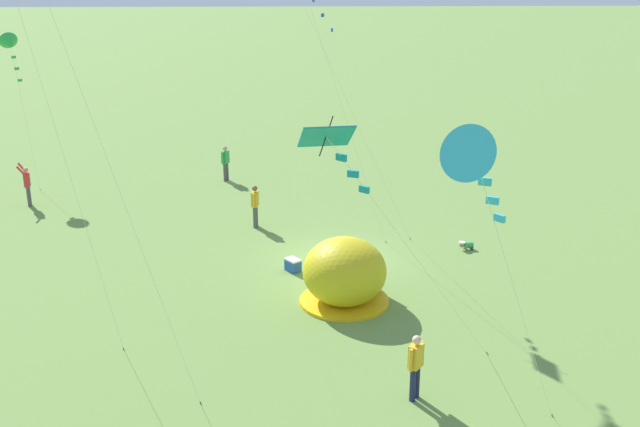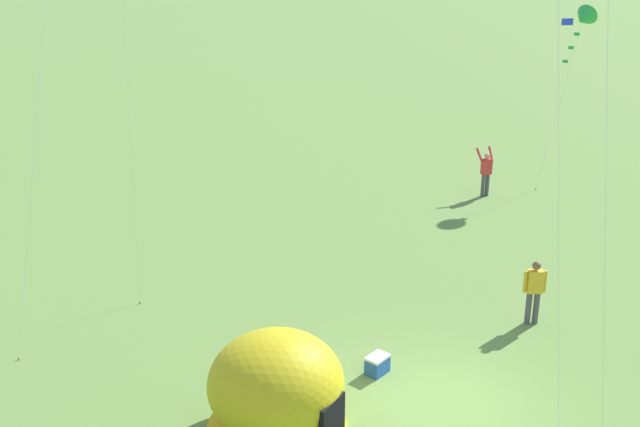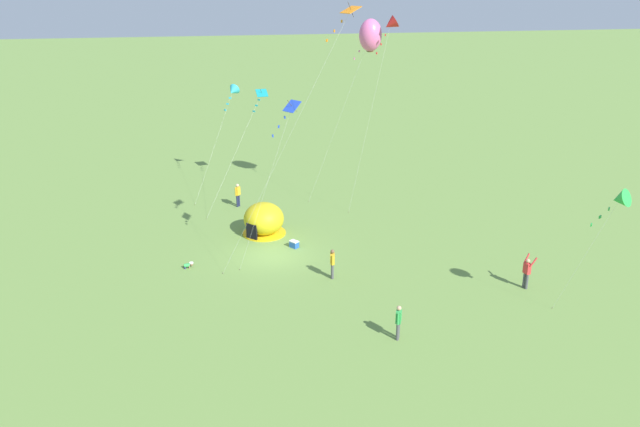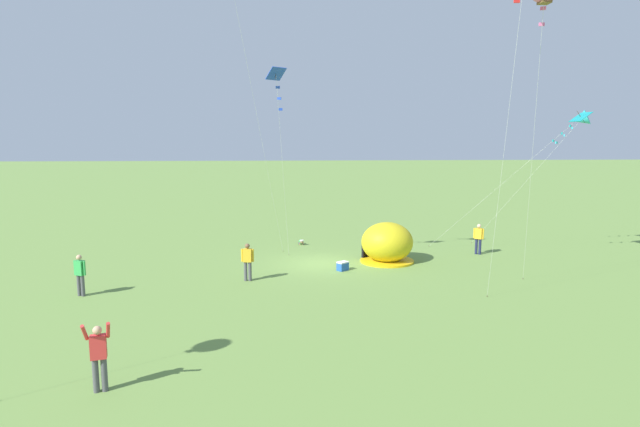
{
  "view_description": "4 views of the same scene",
  "coord_description": "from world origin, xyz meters",
  "px_view_note": "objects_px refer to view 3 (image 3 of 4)",
  "views": [
    {
      "loc": [
        -24.77,
        1.47,
        10.19
      ],
      "look_at": [
        -0.1,
        0.52,
        1.77
      ],
      "focal_mm": 42.0,
      "sensor_mm": 36.0,
      "label": 1
    },
    {
      "loc": [
        -5.33,
        -12.67,
        9.14
      ],
      "look_at": [
        -1.45,
        5.58,
        2.44
      ],
      "focal_mm": 42.0,
      "sensor_mm": 36.0,
      "label": 2
    },
    {
      "loc": [
        33.99,
        -3.47,
        15.72
      ],
      "look_at": [
        3.98,
        2.18,
        4.07
      ],
      "focal_mm": 35.0,
      "sensor_mm": 36.0,
      "label": 3
    },
    {
      "loc": [
        2.1,
        25.13,
        6.22
      ],
      "look_at": [
        0.15,
        1.81,
        2.88
      ],
      "focal_mm": 28.0,
      "sensor_mm": 36.0,
      "label": 4
    }
  ],
  "objects_px": {
    "kite_pink": "(370,35)",
    "popup_tent": "(264,219)",
    "cooler_box": "(294,244)",
    "kite_orange": "(343,23)",
    "kite_green": "(620,199)",
    "person_far_back": "(238,194)",
    "kite_cyan": "(233,91)",
    "person_flying_kite": "(527,271)",
    "kite_red": "(391,24)",
    "kite_teal": "(260,97)",
    "person_watching_sky": "(398,321)",
    "person_near_tent": "(332,262)",
    "toddler_crawling": "(188,265)",
    "kite_blue": "(288,114)"
  },
  "relations": [
    {
      "from": "toddler_crawling",
      "to": "kite_teal",
      "type": "relative_size",
      "value": 0.07
    },
    {
      "from": "toddler_crawling",
      "to": "person_near_tent",
      "type": "distance_m",
      "value": 8.39
    },
    {
      "from": "person_flying_kite",
      "to": "popup_tent",
      "type": "bearing_deg",
      "value": -127.93
    },
    {
      "from": "kite_red",
      "to": "kite_green",
      "type": "xyz_separation_m",
      "value": [
        16.91,
        5.75,
        -6.36
      ]
    },
    {
      "from": "toddler_crawling",
      "to": "person_flying_kite",
      "type": "distance_m",
      "value": 18.8
    },
    {
      "from": "kite_red",
      "to": "kite_orange",
      "type": "bearing_deg",
      "value": -28.1
    },
    {
      "from": "toddler_crawling",
      "to": "kite_blue",
      "type": "distance_m",
      "value": 10.64
    },
    {
      "from": "person_flying_kite",
      "to": "kite_orange",
      "type": "height_order",
      "value": "kite_orange"
    },
    {
      "from": "person_watching_sky",
      "to": "person_far_back",
      "type": "bearing_deg",
      "value": -162.37
    },
    {
      "from": "person_far_back",
      "to": "kite_blue",
      "type": "xyz_separation_m",
      "value": [
        11.14,
        2.28,
        8.06
      ]
    },
    {
      "from": "cooler_box",
      "to": "kite_orange",
      "type": "height_order",
      "value": "kite_orange"
    },
    {
      "from": "person_far_back",
      "to": "kite_cyan",
      "type": "xyz_separation_m",
      "value": [
        -5.37,
        0.26,
        6.5
      ]
    },
    {
      "from": "kite_cyan",
      "to": "kite_orange",
      "type": "distance_m",
      "value": 19.98
    },
    {
      "from": "popup_tent",
      "to": "cooler_box",
      "type": "bearing_deg",
      "value": 32.18
    },
    {
      "from": "person_near_tent",
      "to": "kite_orange",
      "type": "distance_m",
      "value": 12.7
    },
    {
      "from": "kite_pink",
      "to": "kite_blue",
      "type": "bearing_deg",
      "value": -36.22
    },
    {
      "from": "person_far_back",
      "to": "kite_cyan",
      "type": "relative_size",
      "value": 0.22
    },
    {
      "from": "person_near_tent",
      "to": "kite_teal",
      "type": "xyz_separation_m",
      "value": [
        -16.34,
        -2.22,
        6.24
      ]
    },
    {
      "from": "popup_tent",
      "to": "kite_teal",
      "type": "height_order",
      "value": "kite_teal"
    },
    {
      "from": "person_far_back",
      "to": "cooler_box",
      "type": "bearing_deg",
      "value": 20.0
    },
    {
      "from": "kite_pink",
      "to": "person_far_back",
      "type": "bearing_deg",
      "value": -101.38
    },
    {
      "from": "popup_tent",
      "to": "person_near_tent",
      "type": "xyz_separation_m",
      "value": [
        7.07,
        3.07,
        -0.03
      ]
    },
    {
      "from": "person_watching_sky",
      "to": "kite_pink",
      "type": "relative_size",
      "value": 0.13
    },
    {
      "from": "toddler_crawling",
      "to": "kite_red",
      "type": "xyz_separation_m",
      "value": [
        -6.77,
        13.58,
        12.64
      ]
    },
    {
      "from": "kite_blue",
      "to": "cooler_box",
      "type": "bearing_deg",
      "value": 168.34
    },
    {
      "from": "kite_cyan",
      "to": "kite_orange",
      "type": "bearing_deg",
      "value": 13.53
    },
    {
      "from": "cooler_box",
      "to": "person_flying_kite",
      "type": "bearing_deg",
      "value": 56.33
    },
    {
      "from": "kite_pink",
      "to": "kite_green",
      "type": "distance_m",
      "value": 20.1
    },
    {
      "from": "toddler_crawling",
      "to": "kite_orange",
      "type": "height_order",
      "value": "kite_orange"
    },
    {
      "from": "cooler_box",
      "to": "person_flying_kite",
      "type": "xyz_separation_m",
      "value": [
        7.61,
        11.43,
        0.78
      ]
    },
    {
      "from": "person_far_back",
      "to": "kite_pink",
      "type": "height_order",
      "value": "kite_pink"
    },
    {
      "from": "popup_tent",
      "to": "kite_red",
      "type": "distance_m",
      "value": 14.93
    },
    {
      "from": "person_far_back",
      "to": "kite_red",
      "type": "bearing_deg",
      "value": 73.43
    },
    {
      "from": "person_near_tent",
      "to": "kite_pink",
      "type": "xyz_separation_m",
      "value": [
        -10.73,
        4.7,
        11.1
      ]
    },
    {
      "from": "person_watching_sky",
      "to": "kite_blue",
      "type": "relative_size",
      "value": 0.18
    },
    {
      "from": "person_watching_sky",
      "to": "kite_pink",
      "type": "xyz_separation_m",
      "value": [
        -17.39,
        2.99,
        11.1
      ]
    },
    {
      "from": "person_near_tent",
      "to": "kite_pink",
      "type": "relative_size",
      "value": 0.13
    },
    {
      "from": "popup_tent",
      "to": "kite_green",
      "type": "bearing_deg",
      "value": 45.19
    },
    {
      "from": "person_far_back",
      "to": "kite_pink",
      "type": "relative_size",
      "value": 0.13
    },
    {
      "from": "person_far_back",
      "to": "kite_blue",
      "type": "distance_m",
      "value": 13.94
    },
    {
      "from": "person_flying_kite",
      "to": "person_far_back",
      "type": "distance_m",
      "value": 21.24
    },
    {
      "from": "popup_tent",
      "to": "person_watching_sky",
      "type": "relative_size",
      "value": 1.63
    },
    {
      "from": "popup_tent",
      "to": "kite_red",
      "type": "relative_size",
      "value": 0.21
    },
    {
      "from": "popup_tent",
      "to": "person_far_back",
      "type": "height_order",
      "value": "popup_tent"
    },
    {
      "from": "kite_pink",
      "to": "popup_tent",
      "type": "bearing_deg",
      "value": -64.79
    },
    {
      "from": "kite_teal",
      "to": "person_watching_sky",
      "type": "bearing_deg",
      "value": 9.7
    },
    {
      "from": "popup_tent",
      "to": "toddler_crawling",
      "type": "bearing_deg",
      "value": -48.31
    },
    {
      "from": "person_far_back",
      "to": "kite_green",
      "type": "relative_size",
      "value": 0.25
    },
    {
      "from": "kite_red",
      "to": "kite_teal",
      "type": "relative_size",
      "value": 1.72
    },
    {
      "from": "person_flying_kite",
      "to": "kite_green",
      "type": "distance_m",
      "value": 7.09
    }
  ]
}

